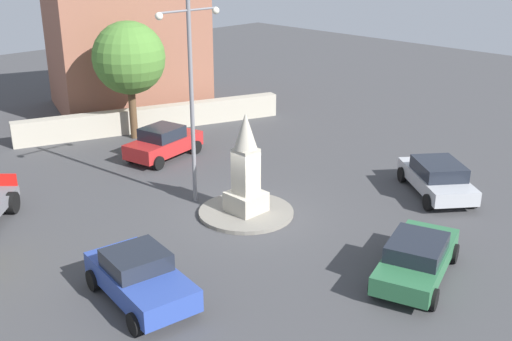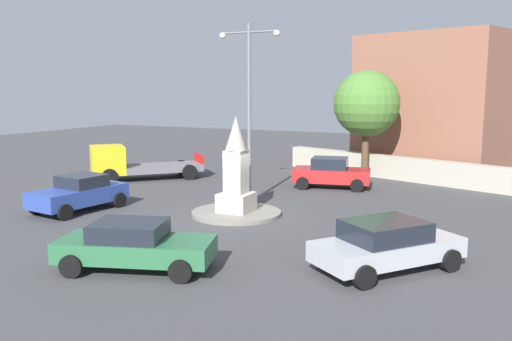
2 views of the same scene
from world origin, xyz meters
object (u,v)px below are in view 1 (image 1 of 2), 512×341
object	(u,v)px
car_red_waiting	(164,142)
car_silver_passing	(437,177)
tree_near_wall	(129,58)
streetlamp	(191,85)
car_blue_parked_right	(140,277)
corner_building	(125,40)
monument	(246,170)
car_green_approaching	(417,257)

from	to	relation	value
car_red_waiting	car_silver_passing	size ratio (longest dim) A/B	0.92
car_silver_passing	tree_near_wall	bearing A→B (deg)	-73.39
streetlamp	car_blue_parked_right	distance (m)	8.23
car_red_waiting	car_silver_passing	bearing A→B (deg)	114.95
corner_building	car_red_waiting	bearing A→B (deg)	65.74
streetlamp	car_blue_parked_right	world-z (taller)	streetlamp
monument	tree_near_wall	bearing A→B (deg)	-102.22
car_green_approaching	tree_near_wall	bearing A→B (deg)	-95.99
car_green_approaching	corner_building	size ratio (longest dim) A/B	0.56
car_blue_parked_right	tree_near_wall	xyz separation A→B (m)	(-8.63, -13.17, 3.43)
car_red_waiting	tree_near_wall	distance (m)	5.07
monument	car_blue_parked_right	size ratio (longest dim) A/B	0.93
car_red_waiting	tree_near_wall	world-z (taller)	tree_near_wall
car_green_approaching	car_red_waiting	world-z (taller)	car_red_waiting
tree_near_wall	car_red_waiting	bearing A→B (deg)	77.77
car_green_approaching	corner_building	bearing A→B (deg)	-102.53
car_silver_passing	corner_building	world-z (taller)	corner_building
corner_building	tree_near_wall	xyz separation A→B (m)	(3.34, 5.51, 0.06)
car_blue_parked_right	tree_near_wall	distance (m)	16.12
streetlamp	car_silver_passing	distance (m)	10.56
monument	streetlamp	bearing A→B (deg)	-76.14
car_green_approaching	corner_building	xyz separation A→B (m)	(-5.24, -23.59, 3.40)
monument	car_blue_parked_right	bearing A→B (deg)	19.01
monument	car_blue_parked_right	xyz separation A→B (m)	(6.24, 2.15, -1.04)
car_blue_parked_right	car_green_approaching	bearing A→B (deg)	143.92
streetlamp	car_red_waiting	bearing A→B (deg)	-113.38
monument	corner_building	bearing A→B (deg)	-109.12
streetlamp	tree_near_wall	xyz separation A→B (m)	(-2.96, -8.69, -0.51)
car_blue_parked_right	car_silver_passing	size ratio (longest dim) A/B	0.93
tree_near_wall	car_silver_passing	bearing A→B (deg)	106.61
car_silver_passing	streetlamp	bearing A→B (deg)	-40.45
car_silver_passing	monument	bearing A→B (deg)	-30.31
monument	car_blue_parked_right	distance (m)	6.68
car_red_waiting	tree_near_wall	xyz separation A→B (m)	(-0.80, -3.68, 3.39)
streetlamp	tree_near_wall	distance (m)	9.20
car_red_waiting	car_silver_passing	xyz separation A→B (m)	(-5.29, 11.36, -0.04)
car_blue_parked_right	car_silver_passing	world-z (taller)	car_blue_parked_right
streetlamp	corner_building	bearing A→B (deg)	-113.95
car_silver_passing	corner_building	xyz separation A→B (m)	(1.14, -20.56, 3.37)
car_blue_parked_right	car_silver_passing	bearing A→B (deg)	171.89
monument	car_green_approaching	distance (m)	7.15
streetlamp	tree_near_wall	size ratio (longest dim) A/B	1.29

